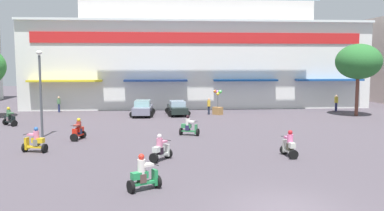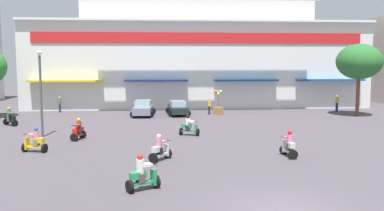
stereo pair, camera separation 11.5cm
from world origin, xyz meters
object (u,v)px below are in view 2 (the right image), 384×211
scooter_rider_3 (35,142)px  pedestrian_2 (209,105)px  scooter_rider_2 (289,146)px  pedestrian_1 (337,102)px  pedestrian_0 (60,103)px  scooter_rider_1 (142,176)px  parked_car_1 (178,108)px  streetlamp_near (41,86)px  balloon_vendor_cart (218,106)px  scooter_rider_4 (10,118)px  plaza_tree_1 (359,62)px  parked_car_0 (143,108)px  scooter_rider_6 (189,127)px  scooter_rider_5 (160,150)px  scooter_rider_0 (78,131)px

scooter_rider_3 → pedestrian_2: pedestrian_2 is taller
scooter_rider_2 → pedestrian_1: size_ratio=0.86×
pedestrian_1 → pedestrian_0: bearing=176.9°
scooter_rider_1 → parked_car_1: bearing=84.1°
streetlamp_near → balloon_vendor_cart: (13.87, 10.90, -2.63)m
pedestrian_2 → balloon_vendor_cart: size_ratio=0.66×
scooter_rider_4 → scooter_rider_1: bearing=-56.9°
balloon_vendor_cart → plaza_tree_1: bearing=-9.0°
streetlamp_near → balloon_vendor_cart: size_ratio=2.42×
parked_car_1 → pedestrian_2: bearing=2.4°
scooter_rider_1 → parked_car_0: bearing=92.4°
balloon_vendor_cart → scooter_rider_4: bearing=-162.8°
scooter_rider_4 → balloon_vendor_cart: size_ratio=0.62×
plaza_tree_1 → scooter_rider_2: (-11.90, -15.97, -4.58)m
scooter_rider_2 → pedestrian_2: pedestrian_2 is taller
scooter_rider_4 → scooter_rider_6: bearing=-21.4°
scooter_rider_1 → streetlamp_near: 14.72m
scooter_rider_5 → pedestrian_1: (18.54, 19.93, 0.39)m
scooter_rider_0 → scooter_rider_6: size_ratio=0.99×
scooter_rider_5 → pedestrian_2: (4.84, 18.51, 0.33)m
scooter_rider_2 → scooter_rider_6: size_ratio=1.02×
scooter_rider_5 → parked_car_1: bearing=84.7°
scooter_rider_1 → scooter_rider_5: 4.96m
scooter_rider_1 → pedestrian_0: bearing=110.2°
scooter_rider_6 → pedestrian_1: (16.52, 12.76, 0.38)m
scooter_rider_0 → scooter_rider_4: 9.47m
scooter_rider_3 → scooter_rider_6: scooter_rider_3 is taller
plaza_tree_1 → scooter_rider_0: plaza_tree_1 is taller
scooter_rider_6 → scooter_rider_0: bearing=-172.4°
scooter_rider_5 → scooter_rider_6: size_ratio=0.99×
plaza_tree_1 → pedestrian_2: bearing=170.9°
scooter_rider_1 → balloon_vendor_cart: (6.41, 23.25, 0.28)m
parked_car_0 → scooter_rider_1: (0.95, -22.87, -0.14)m
parked_car_1 → streetlamp_near: streetlamp_near is taller
parked_car_0 → balloon_vendor_cart: bearing=3.0°
scooter_rider_0 → scooter_rider_3: 4.03m
parked_car_1 → balloon_vendor_cart: bearing=-0.6°
scooter_rider_6 → pedestrian_0: (-12.44, 14.33, 0.35)m
pedestrian_0 → streetlamp_near: 14.48m
scooter_rider_5 → pedestrian_1: bearing=47.1°
parked_car_1 → streetlamp_near: (-9.87, -10.94, 2.82)m
streetlamp_near → pedestrian_0: bearing=99.1°
pedestrian_1 → scooter_rider_1: bearing=-127.8°
scooter_rider_2 → scooter_rider_4: scooter_rider_4 is taller
parked_car_0 → pedestrian_0: pedestrian_0 is taller
scooter_rider_1 → pedestrian_0: pedestrian_0 is taller
scooter_rider_1 → streetlamp_near: bearing=121.1°
scooter_rider_1 → scooter_rider_4: size_ratio=1.00×
scooter_rider_2 → scooter_rider_5: scooter_rider_2 is taller
scooter_rider_4 → balloon_vendor_cart: (17.96, 5.57, 0.27)m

